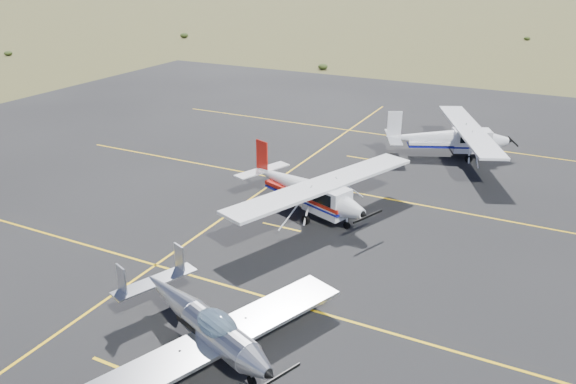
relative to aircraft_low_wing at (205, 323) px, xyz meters
The scene contains 5 objects.
ground 2.06m from the aircraft_low_wing, 53.94° to the left, with size 1600.00×1600.00×0.00m, color #383D1C.
apron 8.59m from the aircraft_low_wing, 82.81° to the left, with size 72.00×72.00×0.02m, color black.
aircraft_low_wing is the anchor object (origin of this frame).
aircraft_cessna 11.24m from the aircraft_low_wing, 98.23° to the left, with size 8.01×11.09×2.87m.
aircraft_plain 22.95m from the aircraft_low_wing, 82.90° to the left, with size 8.29×11.07×2.90m.
Camera 1 is at (8.01, -13.51, 11.72)m, focal length 35.00 mm.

